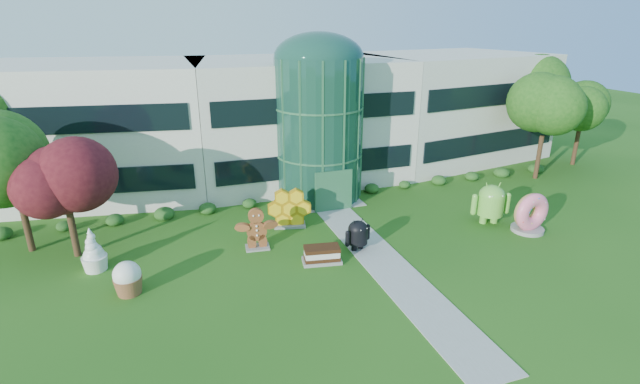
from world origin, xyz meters
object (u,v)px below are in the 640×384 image
object	(u,v)px
android_green	(491,201)
gingerbread	(257,228)
android_black	(358,233)
donut	(530,212)

from	to	relation	value
android_green	gingerbread	size ratio (longest dim) A/B	1.12
android_green	android_black	bearing A→B (deg)	-162.40
android_black	gingerbread	bearing A→B (deg)	142.19
android_black	donut	size ratio (longest dim) A/B	0.81
android_black	gingerbread	world-z (taller)	gingerbread
android_green	gingerbread	world-z (taller)	android_green
android_green	donut	bearing A→B (deg)	-37.80
donut	gingerbread	size ratio (longest dim) A/B	0.95
android_black	gingerbread	xyz separation A→B (m)	(-5.28, 2.00, 0.21)
donut	gingerbread	bearing A→B (deg)	164.46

